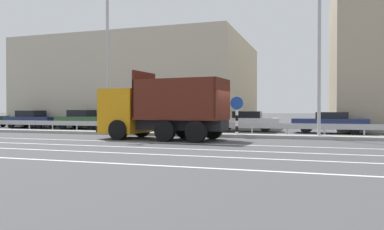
% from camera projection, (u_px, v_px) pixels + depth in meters
% --- Properties ---
extents(ground_plane, '(320.00, 320.00, 0.00)m').
position_uv_depth(ground_plane, '(219.00, 141.00, 18.87)').
color(ground_plane, '#424244').
extents(lane_strip_0, '(64.16, 0.16, 0.01)m').
position_uv_depth(lane_strip_0, '(150.00, 142.00, 17.95)').
color(lane_strip_0, silver).
rests_on(lane_strip_0, ground_plane).
extents(lane_strip_1, '(64.16, 0.16, 0.01)m').
position_uv_depth(lane_strip_1, '(126.00, 147.00, 15.71)').
color(lane_strip_1, silver).
rests_on(lane_strip_1, ground_plane).
extents(lane_strip_2, '(64.16, 0.16, 0.01)m').
position_uv_depth(lane_strip_2, '(100.00, 152.00, 13.77)').
color(lane_strip_2, silver).
rests_on(lane_strip_2, ground_plane).
extents(lane_strip_3, '(64.16, 0.16, 0.01)m').
position_uv_depth(lane_strip_3, '(57.00, 160.00, 11.50)').
color(lane_strip_3, silver).
rests_on(lane_strip_3, ground_plane).
extents(median_island, '(35.29, 1.10, 0.18)m').
position_uv_depth(median_island, '(231.00, 135.00, 21.47)').
color(median_island, gray).
rests_on(median_island, ground_plane).
extents(median_guardrail, '(64.16, 0.09, 0.78)m').
position_uv_depth(median_guardrail, '(235.00, 126.00, 22.70)').
color(median_guardrail, '#9EA0A5').
rests_on(median_guardrail, ground_plane).
extents(dump_truck, '(6.92, 3.11, 3.60)m').
position_uv_depth(dump_truck, '(148.00, 114.00, 20.00)').
color(dump_truck, orange).
rests_on(dump_truck, ground_plane).
extents(median_road_sign, '(0.81, 0.16, 2.35)m').
position_uv_depth(median_road_sign, '(237.00, 115.00, 21.34)').
color(median_road_sign, white).
rests_on(median_road_sign, ground_plane).
extents(street_lamp_1, '(0.71, 1.99, 10.69)m').
position_uv_depth(street_lamp_1, '(107.00, 43.00, 23.77)').
color(street_lamp_1, '#ADADB2').
rests_on(street_lamp_1, ground_plane).
extents(street_lamp_2, '(0.71, 2.10, 9.60)m').
position_uv_depth(street_lamp_2, '(319.00, 40.00, 19.79)').
color(street_lamp_2, '#ADADB2').
rests_on(street_lamp_2, ground_plane).
extents(parked_car_1, '(4.89, 2.01, 1.51)m').
position_uv_depth(parked_car_1, '(32.00, 119.00, 32.16)').
color(parked_car_1, navy).
rests_on(parked_car_1, ground_plane).
extents(parked_car_2, '(4.27, 2.15, 1.55)m').
position_uv_depth(parked_car_2, '(83.00, 119.00, 30.48)').
color(parked_car_2, '#335B33').
rests_on(parked_car_2, ground_plane).
extents(parked_car_3, '(4.62, 2.05, 1.31)m').
position_uv_depth(parked_car_3, '(157.00, 121.00, 28.56)').
color(parked_car_3, '#B27A14').
rests_on(parked_car_3, ground_plane).
extents(parked_car_4, '(4.76, 1.96, 1.45)m').
position_uv_depth(parked_car_4, '(246.00, 121.00, 27.08)').
color(parked_car_4, silver).
rests_on(parked_car_4, ground_plane).
extents(parked_car_5, '(4.88, 2.25, 1.41)m').
position_uv_depth(parked_car_5, '(330.00, 122.00, 24.85)').
color(parked_car_5, navy).
rests_on(parked_car_5, ground_plane).
extents(background_building_0, '(20.73, 15.73, 8.23)m').
position_uv_depth(background_building_0, '(145.00, 85.00, 38.67)').
color(background_building_0, '#B7AD99').
rests_on(background_building_0, ground_plane).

